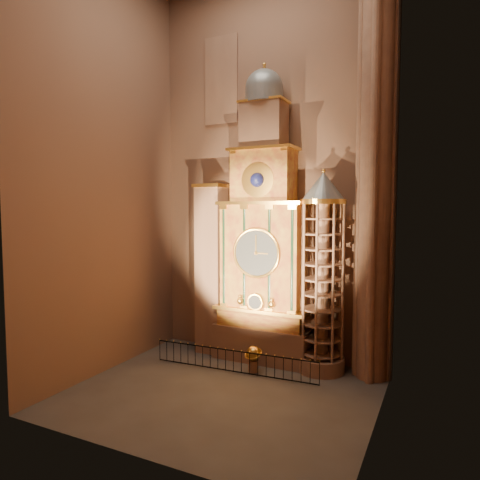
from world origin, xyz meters
The scene contains 11 objects.
floor centered at (0.00, 0.00, 0.00)m, with size 14.00×14.00×0.00m, color #383330.
wall_back centered at (0.00, 6.00, 11.00)m, with size 22.00×22.00×0.00m, color brown.
wall_left centered at (-7.00, 0.00, 11.00)m, with size 22.00×22.00×0.00m, color brown.
wall_right centered at (7.00, 0.00, 11.00)m, with size 22.00×22.00×0.00m, color brown.
astronomical_clock centered at (0.00, 4.96, 6.68)m, with size 5.60×2.41×16.70m.
portrait_tower centered at (-3.40, 4.98, 5.15)m, with size 1.80×1.60×10.20m.
stair_turret centered at (3.50, 4.70, 5.27)m, with size 2.50×2.50×10.80m.
gothic_pier centered at (6.10, 5.00, 11.00)m, with size 2.04×2.04×22.00m.
stained_glass_window centered at (-3.20, 5.92, 16.50)m, with size 2.20×0.14×5.20m.
celestial_globe centered at (0.27, 2.98, 0.84)m, with size 1.21×1.17×1.40m.
iron_railing centered at (-0.61, 2.36, 0.64)m, with size 9.20×0.53×1.18m.
Camera 1 is at (9.34, -17.45, 8.71)m, focal length 32.00 mm.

